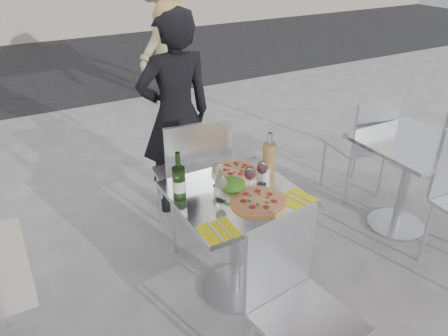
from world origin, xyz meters
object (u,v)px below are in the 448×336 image
main_table (236,223)px  salad_plate (233,186)px  woman_diner (176,116)px  napkin_left (219,231)px  chair_near (295,296)px  pedestrian_b (159,35)px  wineglass_red_a (250,174)px  wineglass_white_b (218,170)px  side_table_right (408,167)px  chair_far (194,172)px  side_chair_rfar (364,140)px  sugar_shaker (264,173)px  pizza_near (258,201)px  pizza_far (236,171)px  wineglass_white_a (221,183)px  wine_bottle (179,182)px  carafe (269,159)px  wineglass_red_b (262,168)px  napkin_right (296,199)px

main_table → salad_plate: 0.25m
woman_diner → napkin_left: 1.45m
main_table → chair_near: chair_near is taller
woman_diner → main_table: bearing=85.7°
pedestrian_b → napkin_left: size_ratio=9.02×
chair_near → wineglass_red_a: size_ratio=6.03×
pedestrian_b → wineglass_white_b: bearing=24.1°
woman_diner → wineglass_red_a: (-0.02, -1.13, 0.03)m
side_table_right → chair_far: (-1.49, 0.61, 0.06)m
side_chair_rfar → woman_diner: (-1.44, 0.62, 0.28)m
sugar_shaker → wineglass_white_b: (-0.28, 0.08, 0.06)m
main_table → side_chair_rfar: size_ratio=0.81×
pedestrian_b → pizza_near: bearing=26.8°
pizza_far → wineglass_white_a: bearing=-135.0°
chair_far → wineglass_white_a: (-0.12, -0.63, 0.26)m
salad_plate → wineglass_white_a: 0.13m
salad_plate → wine_bottle: size_ratio=0.75×
woman_diner → carafe: woman_diner is taller
chair_near → wineglass_white_b: chair_near is taller
chair_far → salad_plate: bearing=94.9°
chair_far → wine_bottle: 0.66m
chair_far → pizza_far: chair_far is taller
pizza_near → wine_bottle: (-0.37, 0.25, 0.10)m
woman_diner → wineglass_white_a: 1.16m
pedestrian_b → pizza_far: bearing=26.3°
main_table → wine_bottle: size_ratio=2.54×
chair_far → salad_plate: chair_far is taller
side_table_right → woman_diner: (-1.39, 1.13, 0.29)m
pizza_near → chair_near: bearing=-103.6°
side_table_right → wineglass_red_b: bearing=179.0°
carafe → pizza_near: bearing=-133.7°
pedestrian_b → napkin_left: bearing=22.9°
pizza_near → chair_far: bearing=93.6°
main_table → chair_far: 0.62m
wine_bottle → chair_far: bearing=57.4°
main_table → wine_bottle: bearing=160.6°
chair_far → pedestrian_b: (0.98, 3.11, 0.30)m
pedestrian_b → pizza_far: size_ratio=5.86×
pedestrian_b → carafe: pedestrian_b is taller
side_table_right → pizza_far: pizza_far is taller
pizza_far → wineglass_white_b: wineglass_white_b is taller
napkin_left → napkin_right: size_ratio=0.91×
wineglass_red_b → napkin_right: bearing=-71.2°
woman_diner → napkin_right: (0.16, -1.34, -0.07)m
pedestrian_b → carafe: 3.70m
wineglass_white_a → wineglass_white_b: 0.16m
wineglass_white_b → wineglass_red_a: same height
woman_diner → wineglass_white_a: size_ratio=10.49×
wineglass_white_a → chair_far: bearing=79.0°
napkin_left → napkin_right: same height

